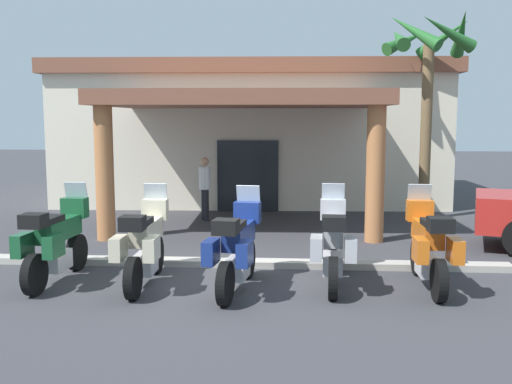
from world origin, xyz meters
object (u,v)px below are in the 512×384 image
Objects in this scene: motorcycle_blue at (237,248)px; motorcycle_orange at (429,246)px; motorcycle_silver at (333,244)px; motorcycle_green at (56,241)px; palm_tree_near_portico at (428,60)px; motorcycle_cream at (145,244)px; motel_building at (252,131)px; pedestrian at (205,184)px.

motorcycle_blue is 3.10m from motorcycle_orange.
motorcycle_silver is 1.54m from motorcycle_orange.
motorcycle_green is 0.40× the size of palm_tree_near_portico.
motorcycle_blue is at bearing -122.28° from palm_tree_near_portico.
motorcycle_green and motorcycle_orange have the same top height.
motorcycle_green is 1.00× the size of motorcycle_cream.
motorcycle_silver and motorcycle_orange have the same top height.
motel_building is at bearing 138.71° from palm_tree_near_portico.
motorcycle_blue is (1.54, -0.20, 0.00)m from motorcycle_cream.
motorcycle_silver is (2.12, -10.89, -1.59)m from motel_building.
motorcycle_orange is 7.58m from pedestrian.
motorcycle_silver is (4.62, 0.10, 0.00)m from motorcycle_green.
pedestrian is at bearing -102.56° from motel_building.
motel_building reaches higher than pedestrian.
motorcycle_green and motorcycle_cream have the same top height.
pedestrian is at bearing -0.85° from motorcycle_cream.
motorcycle_green and motorcycle_silver have the same top height.
pedestrian is (1.58, 6.11, 0.29)m from motorcycle_green.
motorcycle_silver is at bearing -85.43° from motorcycle_green.
motorcycle_cream is 4.62m from motorcycle_orange.
motorcycle_silver is 6.74m from pedestrian.
motorcycle_cream is 6.22m from pedestrian.
palm_tree_near_portico is at bearing -20.42° from motorcycle_silver.
motorcycle_orange is (3.08, 0.38, 0.00)m from motorcycle_blue.
motorcycle_green is at bearing -138.38° from palm_tree_near_portico.
motel_building is 5.76× the size of motorcycle_blue.
motorcycle_green is 6.16m from motorcycle_orange.
motorcycle_blue is at bearing 107.96° from motorcycle_silver.
motorcycle_blue is 1.59m from motorcycle_silver.
motorcycle_silver is 1.29× the size of pedestrian.
motorcycle_orange is at bearing -101.25° from palm_tree_near_portico.
pedestrian is at bearing 20.82° from motorcycle_blue.
palm_tree_near_portico reaches higher than motorcycle_green.
motorcycle_green is at bearing -104.69° from motel_building.
motel_building is 11.62m from motorcycle_orange.
pedestrian is at bearing 37.39° from motorcycle_orange.
motorcycle_orange is at bearing -88.22° from motorcycle_cream.
motorcycle_blue is at bearing 97.26° from motorcycle_orange.
motorcycle_cream is at bearing 96.98° from motorcycle_silver.
motel_building is 7.44× the size of pedestrian.
motorcycle_cream is at bearing 60.99° from pedestrian.
palm_tree_near_portico is (5.88, 0.53, 3.28)m from pedestrian.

